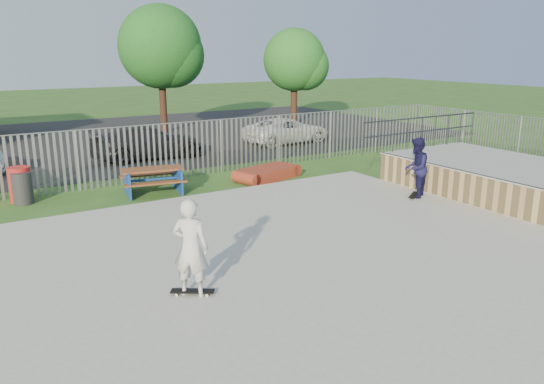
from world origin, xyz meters
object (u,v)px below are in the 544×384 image
trash_bin_red (20,185)px  skater_white (191,248)px  car_dark (148,142)px  tree_mid (160,47)px  trash_bin_grey (22,188)px  car_white (287,130)px  funbox (267,173)px  skater_navy (416,168)px  tree_right (294,60)px  picnic_table (153,180)px

trash_bin_red → skater_white: (1.74, -8.96, 0.53)m
car_dark → tree_mid: (3.27, 6.71, 3.95)m
trash_bin_grey → tree_mid: (8.77, 11.36, 4.17)m
car_white → skater_white: 17.46m
car_dark → skater_white: skater_white is taller
funbox → skater_navy: 5.46m
trash_bin_grey → trash_bin_red: bearing=93.5°
trash_bin_grey → tree_right: (16.92, 10.45, 3.43)m
trash_bin_grey → car_white: car_white is taller
car_dark → skater_white: bearing=164.7°
picnic_table → car_white: size_ratio=0.50×
tree_right → skater_navy: (-6.75, -16.52, -2.85)m
trash_bin_red → car_dark: 7.05m
tree_right → car_dark: bearing=-153.1°
picnic_table → tree_right: size_ratio=0.38×
picnic_table → car_white: car_white is taller
car_white → skater_white: skater_white is taller
tree_right → skater_white: tree_right is taller
funbox → skater_white: bearing=-144.5°
car_dark → tree_right: size_ratio=0.82×
funbox → tree_right: tree_right is taller
car_dark → tree_right: 13.21m
trash_bin_grey → tree_mid: bearing=52.3°
car_dark → car_white: car_dark is taller
funbox → skater_white: skater_white is taller
funbox → car_white: 7.75m
car_white → tree_right: (4.20, 5.58, 3.28)m
trash_bin_red → car_dark: size_ratio=0.23×
trash_bin_red → car_white: (12.74, 4.60, 0.09)m
trash_bin_grey → picnic_table: bearing=-12.6°
tree_mid → skater_white: (-7.04, -20.05, -3.59)m
trash_bin_grey → tree_right: size_ratio=0.17×
picnic_table → funbox: bearing=5.6°
funbox → car_dark: 6.33m
car_dark → tree_right: tree_right is taller
picnic_table → trash_bin_red: bearing=174.0°
trash_bin_red → skater_white: 9.14m
skater_white → tree_mid: bearing=-65.5°
car_dark → skater_navy: size_ratio=2.60×
car_white → tree_right: 7.72m
car_dark → skater_navy: (4.68, -10.73, 0.35)m
funbox → tree_right: (9.02, 11.64, 3.70)m
trash_bin_grey → car_white: bearing=20.9°
car_dark → skater_navy: bearing=-155.9°
trash_bin_red → tree_right: (16.94, 10.18, 3.37)m
skater_white → tree_right: bearing=-84.6°
trash_bin_red → car_dark: bearing=38.5°
trash_bin_red → tree_right: 20.05m
picnic_table → tree_mid: 13.85m
tree_mid → tree_right: tree_mid is taller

